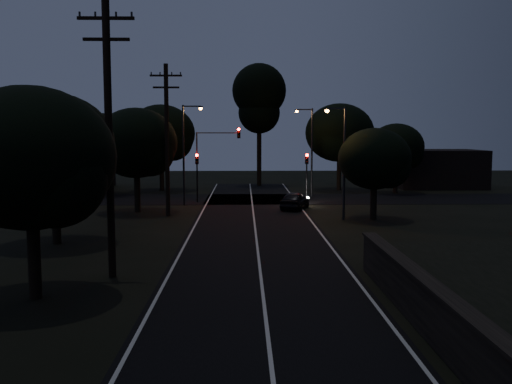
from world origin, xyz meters
name	(u,v)px	position (x,y,z in m)	size (l,w,h in m)	color
road_surface	(254,217)	(0.00, 31.12, 0.01)	(60.00, 70.00, 0.03)	black
utility_pole_mid	(109,134)	(-6.00, 15.00, 5.74)	(2.20, 0.30, 11.00)	black
utility_pole_far	(167,137)	(-6.00, 32.00, 5.48)	(2.20, 0.30, 10.50)	black
tree_left_b	(35,162)	(-7.79, 11.88, 4.80)	(5.83, 5.83, 7.41)	black
tree_left_c	(57,147)	(-10.28, 21.87, 5.08)	(6.22, 6.22, 7.85)	black
tree_left_d	(139,145)	(-8.29, 33.88, 4.94)	(6.01, 6.01, 7.62)	black
tree_far_nw	(163,135)	(-8.76, 49.86, 5.60)	(6.83, 6.83, 8.65)	black
tree_far_w	(103,142)	(-13.79, 45.88, 4.97)	(6.00, 6.00, 7.65)	black
tree_far_ne	(342,134)	(9.25, 49.86, 5.68)	(6.94, 6.94, 8.77)	black
tree_far_e	(398,148)	(14.19, 46.89, 4.35)	(5.29, 5.29, 6.72)	black
tree_right_a	(377,160)	(8.17, 29.90, 3.98)	(4.83, 4.83, 6.14)	black
tall_pine	(259,98)	(1.00, 55.00, 9.60)	(5.86, 5.86, 13.33)	black
building_left	(59,168)	(-20.00, 52.00, 2.20)	(10.00, 8.00, 4.40)	black
building_right	(436,168)	(20.00, 53.00, 2.00)	(9.00, 7.00, 4.00)	black
signal_left	(197,168)	(-4.60, 39.99, 2.84)	(0.28, 0.35, 4.10)	black
signal_right	(307,168)	(4.60, 39.99, 2.84)	(0.28, 0.35, 4.10)	black
signal_mast	(217,150)	(-2.91, 39.99, 4.34)	(3.70, 0.35, 6.25)	black
streetlight_a	(186,148)	(-5.31, 38.00, 4.64)	(1.66, 0.26, 8.00)	black
streetlight_b	(310,146)	(5.31, 44.00, 4.64)	(1.66, 0.26, 8.00)	black
streetlight_c	(342,155)	(5.83, 30.00, 4.35)	(1.46, 0.26, 7.50)	black
car	(295,200)	(3.20, 35.36, 0.68)	(1.61, 4.00, 1.36)	black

